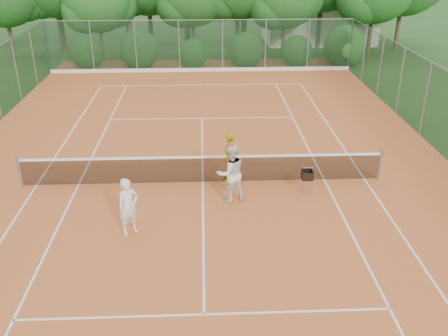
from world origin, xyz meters
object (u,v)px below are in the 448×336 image
(player_center_grp, at_px, (230,173))
(player_yellow, at_px, (230,157))
(ball_hopper, at_px, (307,175))
(player_white, at_px, (129,207))

(player_center_grp, distance_m, player_yellow, 1.35)
(ball_hopper, bearing_deg, player_yellow, 155.89)
(player_yellow, relative_size, ball_hopper, 2.24)
(player_yellow, distance_m, ball_hopper, 2.60)
(player_white, xyz_separation_m, player_center_grp, (2.87, 1.72, 0.13))
(player_yellow, bearing_deg, player_center_grp, -11.96)
(player_white, bearing_deg, player_center_grp, -4.28)
(player_center_grp, bearing_deg, player_yellow, 87.91)
(player_white, distance_m, player_center_grp, 3.35)
(player_center_grp, bearing_deg, ball_hopper, 8.99)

